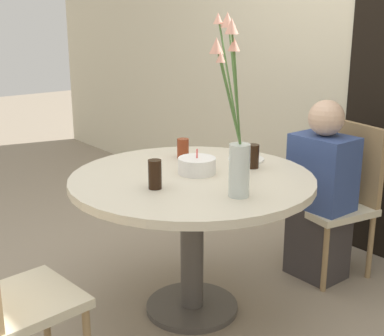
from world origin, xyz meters
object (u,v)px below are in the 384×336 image
at_px(side_plate, 246,159).
at_px(drink_glass_0, 155,174).
at_px(chair_right_flank, 342,192).
at_px(drink_glass_2, 253,156).
at_px(birthday_cake, 197,166).
at_px(chair_far_back, 3,289).
at_px(drink_glass_1, 183,148).
at_px(person_guest, 321,197).
at_px(flower_vase, 235,126).

relative_size(side_plate, drink_glass_0, 1.45).
height_order(chair_right_flank, drink_glass_2, chair_right_flank).
bearing_deg(drink_glass_0, side_plate, 97.76).
relative_size(chair_right_flank, birthday_cake, 4.73).
xyz_separation_m(chair_right_flank, birthday_cake, (-0.21, -0.93, 0.28)).
height_order(chair_far_back, drink_glass_1, chair_far_back).
xyz_separation_m(chair_right_flank, chair_far_back, (-0.11, -1.96, 0.00)).
height_order(birthday_cake, person_guest, person_guest).
height_order(chair_right_flank, flower_vase, flower_vase).
xyz_separation_m(drink_glass_2, person_guest, (0.08, 0.49, -0.31)).
bearing_deg(flower_vase, drink_glass_2, 124.71).
relative_size(drink_glass_1, person_guest, 0.10).
bearing_deg(side_plate, person_guest, 63.16).
bearing_deg(birthday_cake, drink_glass_1, 155.26).
distance_m(drink_glass_1, drink_glass_2, 0.41).
height_order(drink_glass_0, drink_glass_1, drink_glass_0).
xyz_separation_m(chair_far_back, drink_glass_0, (-0.03, 0.74, 0.31)).
height_order(side_plate, drink_glass_1, drink_glass_1).
bearing_deg(person_guest, birthday_cake, -103.33).
relative_size(chair_right_flank, drink_glass_1, 8.30).
xyz_separation_m(chair_far_back, birthday_cake, (-0.10, 1.04, 0.28)).
bearing_deg(flower_vase, side_plate, 130.31).
bearing_deg(drink_glass_0, chair_far_back, -87.36).
bearing_deg(birthday_cake, chair_right_flank, 77.03).
xyz_separation_m(flower_vase, drink_glass_1, (-0.64, 0.22, -0.25)).
bearing_deg(flower_vase, chair_far_back, -105.57).
distance_m(birthday_cake, flower_vase, 0.46).
xyz_separation_m(side_plate, person_guest, (0.21, 0.41, -0.25)).
bearing_deg(drink_glass_2, drink_glass_1, -157.55).
bearing_deg(flower_vase, person_guest, 101.94).
xyz_separation_m(chair_far_back, drink_glass_1, (-0.38, 1.17, 0.29)).
xyz_separation_m(chair_right_flank, drink_glass_2, (-0.11, -0.64, 0.30)).
height_order(chair_right_flank, birthday_cake, chair_right_flank).
height_order(chair_right_flank, chair_far_back, same).
xyz_separation_m(chair_far_back, drink_glass_2, (0.00, 1.32, 0.30)).
distance_m(chair_right_flank, flower_vase, 1.17).
xyz_separation_m(birthday_cake, flower_vase, (0.36, -0.09, 0.27)).
bearing_deg(birthday_cake, person_guest, 76.67).
distance_m(chair_right_flank, person_guest, 0.16).
bearing_deg(chair_far_back, flower_vase, -110.28).
xyz_separation_m(chair_right_flank, drink_glass_0, (-0.15, -1.23, 0.31)).
height_order(flower_vase, person_guest, flower_vase).
height_order(drink_glass_1, drink_glass_2, drink_glass_2).
distance_m(chair_far_back, flower_vase, 1.12).
height_order(flower_vase, drink_glass_2, flower_vase).
bearing_deg(drink_glass_2, chair_far_back, -90.08).
bearing_deg(drink_glass_0, drink_glass_2, 86.51).
height_order(flower_vase, side_plate, flower_vase).
distance_m(side_plate, person_guest, 0.52).
bearing_deg(drink_glass_2, person_guest, 80.76).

